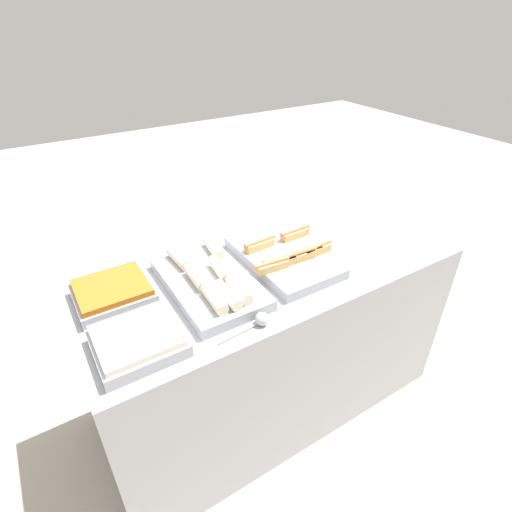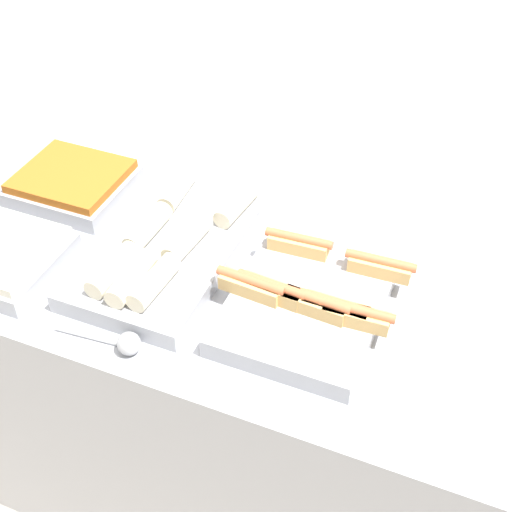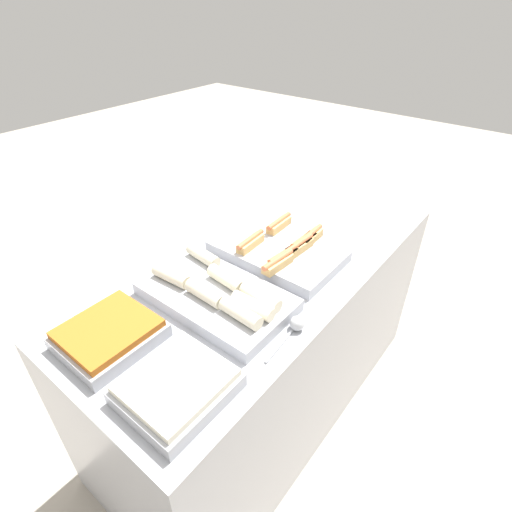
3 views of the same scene
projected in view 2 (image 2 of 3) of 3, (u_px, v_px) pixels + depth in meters
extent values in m
plane|color=#ADA393|center=(279.00, 492.00, 2.30)|extent=(12.00, 12.00, 0.00)
cube|color=#A8AAB2|center=(283.00, 406.00, 2.00)|extent=(1.77, 0.76, 0.91)
cube|color=#A8AAB2|center=(314.00, 290.00, 1.66)|extent=(0.33, 0.54, 0.05)
cube|color=tan|center=(299.00, 245.00, 1.72)|extent=(0.15, 0.05, 0.04)
cylinder|color=#D66B42|center=(299.00, 238.00, 1.70)|extent=(0.17, 0.03, 0.02)
cube|color=tan|center=(272.00, 291.00, 1.60)|extent=(0.15, 0.06, 0.04)
cylinder|color=#D66B42|center=(272.00, 284.00, 1.58)|extent=(0.17, 0.04, 0.02)
cube|color=tan|center=(315.00, 305.00, 1.56)|extent=(0.15, 0.05, 0.04)
cylinder|color=#D66B42|center=(315.00, 299.00, 1.55)|extent=(0.17, 0.03, 0.02)
cube|color=tan|center=(356.00, 317.00, 1.54)|extent=(0.15, 0.05, 0.04)
cylinder|color=#D66B42|center=(357.00, 310.00, 1.52)|extent=(0.17, 0.03, 0.02)
cube|color=tan|center=(335.00, 309.00, 1.55)|extent=(0.15, 0.05, 0.04)
cylinder|color=#D66B42|center=(336.00, 303.00, 1.54)|extent=(0.17, 0.02, 0.02)
cube|color=tan|center=(380.00, 267.00, 1.66)|extent=(0.15, 0.05, 0.04)
cylinder|color=#D66B42|center=(381.00, 261.00, 1.64)|extent=(0.17, 0.03, 0.02)
cube|color=tan|center=(251.00, 287.00, 1.61)|extent=(0.15, 0.05, 0.04)
cylinder|color=#D66B42|center=(251.00, 281.00, 1.59)|extent=(0.17, 0.03, 0.02)
cube|color=#A8AAB2|center=(169.00, 249.00, 1.77)|extent=(0.32, 0.56, 0.05)
cylinder|color=beige|center=(187.00, 239.00, 1.72)|extent=(0.07, 0.16, 0.05)
cylinder|color=beige|center=(237.00, 204.00, 1.83)|extent=(0.07, 0.16, 0.05)
cylinder|color=beige|center=(154.00, 282.00, 1.61)|extent=(0.06, 0.16, 0.05)
cylinder|color=beige|center=(131.00, 278.00, 1.62)|extent=(0.05, 0.16, 0.05)
cylinder|color=beige|center=(178.00, 189.00, 1.87)|extent=(0.06, 0.16, 0.05)
cylinder|color=beige|center=(147.00, 229.00, 1.75)|extent=(0.06, 0.16, 0.05)
cylinder|color=beige|center=(113.00, 270.00, 1.64)|extent=(0.06, 0.16, 0.05)
cube|color=#A8AAB2|center=(0.00, 259.00, 1.74)|extent=(0.30, 0.27, 0.05)
cube|color=#A8AAB2|center=(74.00, 187.00, 1.97)|extent=(0.30, 0.27, 0.05)
cube|color=#B7601E|center=(71.00, 176.00, 1.94)|extent=(0.27, 0.25, 0.02)
cylinder|color=#B2B5BA|center=(93.00, 338.00, 1.58)|extent=(0.19, 0.03, 0.01)
sphere|color=#B2B5BA|center=(129.00, 344.00, 1.54)|extent=(0.05, 0.05, 0.05)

